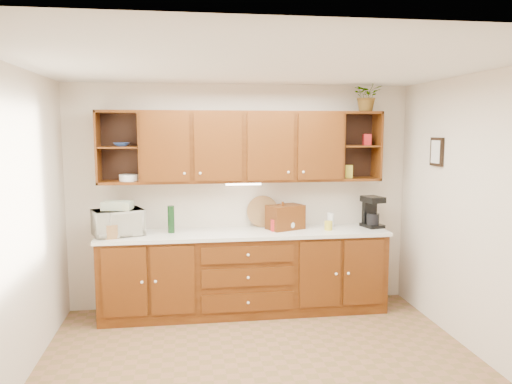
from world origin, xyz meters
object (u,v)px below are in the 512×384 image
object	(u,v)px
coffee_maker	(372,212)
potted_plant	(367,96)
bread_box	(285,217)
microwave	(118,222)

from	to	relation	value
coffee_maker	potted_plant	xyz separation A→B (m)	(-0.08, 0.03, 1.35)
bread_box	potted_plant	distance (m)	1.68
coffee_maker	potted_plant	distance (m)	1.36
bread_box	coffee_maker	bearing A→B (deg)	-23.70
microwave	coffee_maker	xyz separation A→B (m)	(2.90, 0.07, 0.03)
bread_box	potted_plant	world-z (taller)	potted_plant
bread_box	coffee_maker	distance (m)	1.04
coffee_maker	bread_box	bearing A→B (deg)	165.40
microwave	coffee_maker	bearing A→B (deg)	-20.08
microwave	coffee_maker	size ratio (longest dim) A/B	1.41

